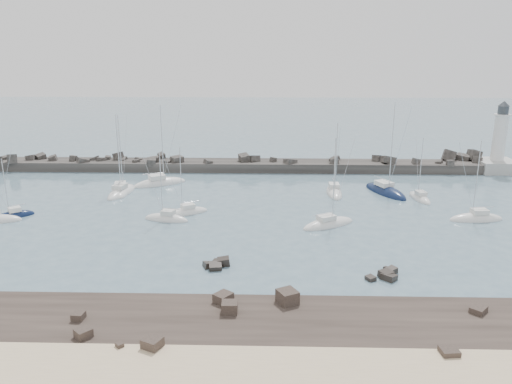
# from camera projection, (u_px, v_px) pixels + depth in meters

# --- Properties ---
(ground) EXTENTS (400.00, 400.00, 0.00)m
(ground) POSITION_uv_depth(u_px,v_px,m) (253.00, 238.00, 63.88)
(ground) COLOR slate
(ground) RESTS_ON ground
(rock_shelf) EXTENTS (140.00, 12.00, 1.93)m
(rock_shelf) POSITION_uv_depth(u_px,v_px,m) (243.00, 331.00, 42.74)
(rock_shelf) COLOR #2C221E
(rock_shelf) RESTS_ON ground
(rock_cluster_near) EXTENTS (3.27, 3.24, 1.76)m
(rock_cluster_near) POSITION_uv_depth(u_px,v_px,m) (217.00, 266.00, 55.54)
(rock_cluster_near) COLOR black
(rock_cluster_near) RESTS_ON ground
(rock_cluster_far) EXTENTS (3.96, 3.44, 1.20)m
(rock_cluster_far) POSITION_uv_depth(u_px,v_px,m) (386.00, 275.00, 52.89)
(rock_cluster_far) COLOR black
(rock_cluster_far) RESTS_ON ground
(breakwater) EXTENTS (115.00, 7.89, 5.64)m
(breakwater) POSITION_uv_depth(u_px,v_px,m) (224.00, 168.00, 100.53)
(breakwater) COLOR #2D2B28
(breakwater) RESTS_ON ground
(lighthouse) EXTENTS (7.00, 7.00, 14.60)m
(lighthouse) POSITION_uv_depth(u_px,v_px,m) (497.00, 156.00, 98.35)
(lighthouse) COLOR #A1A19C
(lighthouse) RESTS_ON ground
(sailboat_1) EXTENTS (4.64, 9.28, 14.15)m
(sailboat_1) POSITION_uv_depth(u_px,v_px,m) (121.00, 191.00, 84.75)
(sailboat_1) COLOR silver
(sailboat_1) RESTS_ON ground
(sailboat_2) EXTENTS (5.70, 5.07, 9.54)m
(sailboat_2) POSITION_uv_depth(u_px,v_px,m) (13.00, 216.00, 71.86)
(sailboat_2) COLOR #0D1A3A
(sailboat_2) RESTS_ON ground
(sailboat_3) EXTENTS (4.13, 9.23, 14.09)m
(sailboat_3) POSITION_uv_depth(u_px,v_px,m) (122.00, 193.00, 83.80)
(sailboat_3) COLOR silver
(sailboat_3) RESTS_ON ground
(sailboat_4) EXTENTS (9.84, 7.52, 15.29)m
(sailboat_4) POSITION_uv_depth(u_px,v_px,m) (160.00, 184.00, 89.46)
(sailboat_4) COLOR silver
(sailboat_4) RESTS_ON ground
(sailboat_5) EXTENTS (6.85, 3.49, 10.59)m
(sailboat_5) POSITION_uv_depth(u_px,v_px,m) (166.00, 219.00, 70.60)
(sailboat_5) COLOR silver
(sailboat_5) RESTS_ON ground
(sailboat_6) EXTENTS (2.53, 8.13, 12.97)m
(sailboat_6) POSITION_uv_depth(u_px,v_px,m) (334.00, 193.00, 83.71)
(sailboat_6) COLOR silver
(sailboat_6) RESTS_ON ground
(sailboat_7) EXTENTS (8.43, 6.50, 13.09)m
(sailboat_7) POSITION_uv_depth(u_px,v_px,m) (328.00, 225.00, 68.47)
(sailboat_7) COLOR silver
(sailboat_7) RESTS_ON ground
(sailboat_8) EXTENTS (7.12, 10.88, 16.42)m
(sailboat_8) POSITION_uv_depth(u_px,v_px,m) (385.00, 192.00, 84.26)
(sailboat_8) COLOR #0D1A3A
(sailboat_8) RESTS_ON ground
(sailboat_9) EXTENTS (7.95, 3.19, 12.37)m
(sailboat_9) POSITION_uv_depth(u_px,v_px,m) (476.00, 219.00, 70.64)
(sailboat_9) COLOR silver
(sailboat_9) RESTS_ON ground
(sailboat_10) EXTENTS (3.09, 6.99, 10.78)m
(sailboat_10) POSITION_uv_depth(u_px,v_px,m) (419.00, 198.00, 80.65)
(sailboat_10) COLOR silver
(sailboat_10) RESTS_ON ground
(sailboat_13) EXTENTS (6.93, 5.11, 10.82)m
(sailboat_13) POSITION_uv_depth(u_px,v_px,m) (186.00, 213.00, 73.43)
(sailboat_13) COLOR silver
(sailboat_13) RESTS_ON ground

